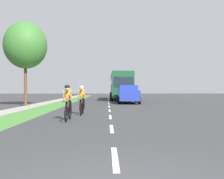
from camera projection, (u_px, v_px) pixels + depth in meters
ground_plane at (109, 104)px, 23.37m from camera, size 120.00×120.00×0.00m
grass_verge at (60, 104)px, 23.28m from camera, size 1.89×70.00×0.01m
sidewalk_concrete at (43, 104)px, 23.25m from camera, size 1.34×70.00×0.10m
lane_markings_center at (109, 102)px, 27.37m from camera, size 0.12×54.07×0.01m
cyclist_lead at (68, 102)px, 10.98m from camera, size 0.42×1.72×1.58m
cyclist_trailing at (82, 100)px, 13.51m from camera, size 0.42×1.72×1.58m
suv_blue at (128, 94)px, 24.69m from camera, size 2.15×4.70×1.79m
bus_dark_green at (121, 85)px, 33.34m from camera, size 2.78×11.60×3.48m
pickup_maroon at (115, 92)px, 49.96m from camera, size 2.22×5.10×1.64m
street_tree_near at (26, 45)px, 20.34m from camera, size 3.47×3.47×6.91m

